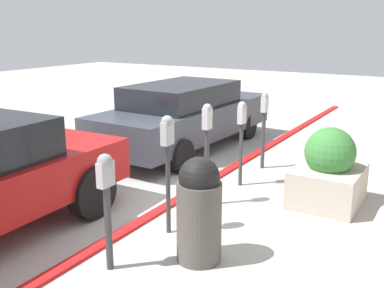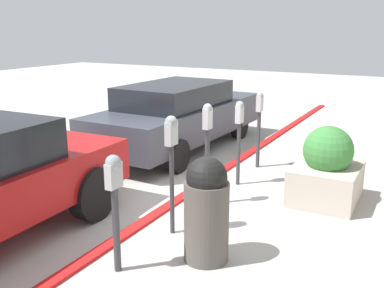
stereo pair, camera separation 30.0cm
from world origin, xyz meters
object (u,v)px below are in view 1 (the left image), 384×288
at_px(parking_meter_middle, 207,141).
at_px(parking_meter_farthest, 264,119).
at_px(planter_box, 328,172).
at_px(trash_bin, 199,209).
at_px(parked_car_middle, 185,114).
at_px(parking_meter_second, 168,149).
at_px(parking_meter_fourth, 242,128).
at_px(parking_meter_nearest, 106,191).

relative_size(parking_meter_middle, parking_meter_farthest, 1.07).
height_order(parking_meter_middle, planter_box, parking_meter_middle).
relative_size(planter_box, trash_bin, 0.96).
bearing_deg(parked_car_middle, parking_meter_middle, -140.91).
xyz_separation_m(planter_box, trash_bin, (-2.46, 0.79, 0.13)).
height_order(parking_meter_second, trash_bin, parking_meter_second).
relative_size(parking_meter_farthest, parked_car_middle, 0.30).
relative_size(parking_meter_second, trash_bin, 1.27).
distance_m(parking_meter_fourth, parking_meter_farthest, 1.08).
relative_size(parking_meter_fourth, parking_meter_farthest, 1.00).
bearing_deg(parking_meter_second, trash_bin, -120.16).
bearing_deg(parking_meter_fourth, parking_meter_farthest, 2.56).
height_order(planter_box, trash_bin, trash_bin).
xyz_separation_m(parking_meter_nearest, parking_meter_farthest, (4.26, -0.02, 0.03)).
bearing_deg(trash_bin, parking_meter_middle, 26.39).
xyz_separation_m(parking_meter_fourth, trash_bin, (-2.50, -0.66, -0.37)).
bearing_deg(parking_meter_middle, parking_meter_fourth, -3.38).
height_order(parking_meter_fourth, parking_meter_farthest, parking_meter_farthest).
relative_size(parking_meter_middle, parking_meter_fourth, 1.08).
height_order(parking_meter_farthest, trash_bin, parking_meter_farthest).
xyz_separation_m(parking_meter_farthest, parked_car_middle, (0.43, 1.98, -0.18)).
bearing_deg(parking_meter_middle, parking_meter_nearest, 179.70).
distance_m(parking_meter_second, parked_car_middle, 4.14).
bearing_deg(parking_meter_second, parked_car_middle, 29.02).
bearing_deg(planter_box, parking_meter_nearest, 154.00).
bearing_deg(parking_meter_farthest, parking_meter_middle, 179.63).
bearing_deg(parking_meter_farthest, parking_meter_second, -179.59).
xyz_separation_m(parking_meter_nearest, trash_bin, (0.68, -0.74, -0.29)).
distance_m(planter_box, trash_bin, 2.58).
relative_size(parking_meter_nearest, parking_meter_farthest, 0.92).
bearing_deg(parking_meter_fourth, parked_car_middle, 53.40).
bearing_deg(parking_meter_middle, parking_meter_second, -178.04).
relative_size(parked_car_middle, trash_bin, 3.92).
bearing_deg(parking_meter_fourth, parking_meter_second, 179.31).
xyz_separation_m(parking_meter_middle, parking_meter_fourth, (1.04, -0.06, -0.00)).
relative_size(parking_meter_farthest, trash_bin, 1.17).
height_order(parking_meter_nearest, parking_meter_second, parking_meter_second).
distance_m(parking_meter_nearest, planter_box, 3.51).
height_order(parking_meter_second, parked_car_middle, parking_meter_second).
bearing_deg(planter_box, parking_meter_farthest, 53.33).
height_order(parking_meter_nearest, parking_meter_middle, parking_meter_middle).
bearing_deg(parking_meter_nearest, parking_meter_middle, -0.30).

